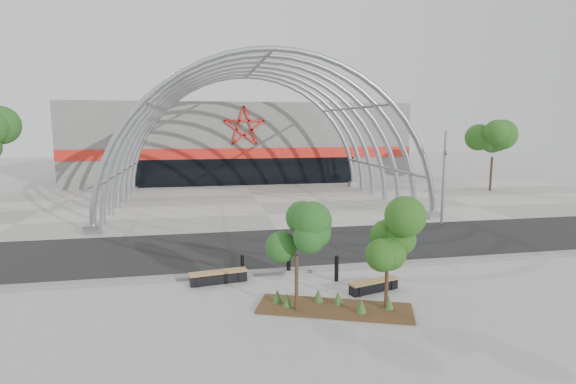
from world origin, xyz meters
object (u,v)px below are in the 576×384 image
at_px(bench_0, 218,277).
at_px(bench_1, 374,286).
at_px(signal_pole, 444,176).
at_px(bollard_2, 289,261).
at_px(street_tree_1, 388,237).
at_px(street_tree_0, 297,231).

height_order(bench_0, bench_1, bench_0).
bearing_deg(signal_pole, bollard_2, -146.55).
bearing_deg(bollard_2, street_tree_1, -61.38).
distance_m(signal_pole, street_tree_0, 15.54).
xyz_separation_m(street_tree_0, street_tree_1, (2.79, -0.45, -0.19)).
relative_size(signal_pole, street_tree_0, 1.51).
bearing_deg(signal_pole, bench_1, -130.19).
bearing_deg(street_tree_1, bollard_2, 118.62).
bearing_deg(street_tree_1, street_tree_0, 170.82).
xyz_separation_m(street_tree_1, bollard_2, (-2.31, 4.23, -1.93)).
height_order(signal_pole, bench_1, signal_pole).
bearing_deg(street_tree_1, bench_0, 144.49).
xyz_separation_m(street_tree_0, bollard_2, (0.48, 3.78, -2.12)).
xyz_separation_m(signal_pole, bollard_2, (-10.66, -7.05, -2.37)).
bearing_deg(signal_pole, bench_0, -150.41).
bearing_deg(bench_1, street_tree_1, -99.26).
bearing_deg(street_tree_0, signal_pole, 44.15).
relative_size(street_tree_0, street_tree_1, 1.08).
bearing_deg(street_tree_0, bollard_2, 82.70).
distance_m(bench_0, bollard_2, 2.86).
relative_size(street_tree_1, bench_0, 1.54).
xyz_separation_m(street_tree_0, bench_0, (-2.30, 3.18, -2.41)).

